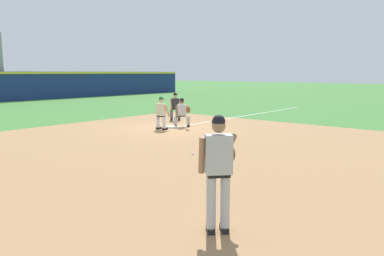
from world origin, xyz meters
TOP-DOWN VIEW (x-y plane):
  - ground_plane at (0.00, 0.00)m, footprint 160.00×160.00m
  - infield_dirt_patch at (-3.86, -4.12)m, footprint 18.00×18.00m
  - foul_line_stripe at (6.70, 0.00)m, footprint 13.39×0.10m
  - first_base_bag at (0.00, 0.00)m, footprint 0.38×0.38m
  - baseball at (-3.66, -4.33)m, footprint 0.07×0.07m
  - pitcher at (-7.69, -8.22)m, footprint 0.85×0.55m
  - first_baseman at (0.64, -0.11)m, footprint 0.74×1.08m
  - baserunner at (-0.60, 0.03)m, footprint 0.46×0.61m
  - umpire at (2.19, 1.76)m, footprint 0.67×0.67m

SIDE VIEW (x-z plane):
  - ground_plane at x=0.00m, z-range 0.00..0.00m
  - infield_dirt_patch at x=-3.86m, z-range 0.00..0.01m
  - foul_line_stripe at x=6.70m, z-range 0.01..0.01m
  - baseball at x=-3.66m, z-range 0.00..0.07m
  - first_base_bag at x=0.00m, z-range 0.00..0.09m
  - first_baseman at x=0.64m, z-range 0.06..1.40m
  - baserunner at x=-0.60m, z-range 0.06..1.52m
  - umpire at x=2.19m, z-range 0.06..1.52m
  - pitcher at x=-7.69m, z-range 0.13..1.99m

